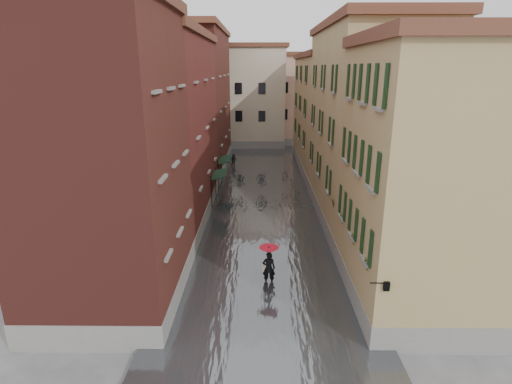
{
  "coord_description": "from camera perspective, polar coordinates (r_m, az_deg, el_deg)",
  "views": [
    {
      "loc": [
        -0.28,
        -18.9,
        10.62
      ],
      "look_at": [
        -0.51,
        5.35,
        3.0
      ],
      "focal_mm": 28.0,
      "sensor_mm": 36.0,
      "label": 1
    }
  ],
  "objects": [
    {
      "name": "building_right_far",
      "position": [
        43.78,
        10.29,
        10.79
      ],
      "size": [
        6.0,
        16.0,
        11.5
      ],
      "primitive_type": "cube",
      "color": "#9F8952",
      "rests_on": "ground"
    },
    {
      "name": "building_left_mid",
      "position": [
        29.02,
        -13.0,
        8.35
      ],
      "size": [
        6.0,
        14.0,
        12.5
      ],
      "primitive_type": "cube",
      "color": "#561E1B",
      "rests_on": "ground"
    },
    {
      "name": "ground",
      "position": [
        21.68,
        1.24,
        -11.89
      ],
      "size": [
        120.0,
        120.0,
        0.0
      ],
      "primitive_type": "plane",
      "color": "#515153",
      "rests_on": "ground"
    },
    {
      "name": "awning_near",
      "position": [
        31.63,
        -5.3,
        2.43
      ],
      "size": [
        1.09,
        3.02,
        2.8
      ],
      "color": "#15301E",
      "rests_on": "ground"
    },
    {
      "name": "building_left_far",
      "position": [
        43.57,
        -8.54,
        12.49
      ],
      "size": [
        6.0,
        16.0,
        14.0
      ],
      "primitive_type": "cube",
      "color": "maroon",
      "rests_on": "ground"
    },
    {
      "name": "window_planters",
      "position": [
        19.81,
        13.37,
        -4.08
      ],
      "size": [
        0.59,
        8.32,
        0.84
      ],
      "color": "brown",
      "rests_on": "ground"
    },
    {
      "name": "pedestrian_far",
      "position": [
        44.15,
        -3.19,
        4.5
      ],
      "size": [
        0.77,
        0.62,
        1.5
      ],
      "primitive_type": "imported",
      "rotation": [
        0.0,
        0.0,
        -0.07
      ],
      "color": "black",
      "rests_on": "ground"
    },
    {
      "name": "awning_far",
      "position": [
        36.69,
        -4.5,
        4.56
      ],
      "size": [
        1.09,
        3.24,
        2.8
      ],
      "color": "#15301E",
      "rests_on": "ground"
    },
    {
      "name": "pedestrian_main",
      "position": [
        20.34,
        1.84,
        -9.95
      ],
      "size": [
        1.01,
        1.01,
        2.06
      ],
      "color": "black",
      "rests_on": "ground"
    },
    {
      "name": "building_end_pink",
      "position": [
        59.41,
        6.77,
        12.87
      ],
      "size": [
        10.0,
        9.0,
        12.0
      ],
      "primitive_type": "cube",
      "color": "tan",
      "rests_on": "ground"
    },
    {
      "name": "building_right_mid",
      "position": [
        29.12,
        15.19,
        8.71
      ],
      "size": [
        6.0,
        14.0,
        13.0
      ],
      "primitive_type": "cube",
      "color": "tan",
      "rests_on": "ground"
    },
    {
      "name": "building_right_near",
      "position": [
        19.03,
        23.01,
        1.2
      ],
      "size": [
        6.0,
        8.0,
        11.5
      ],
      "primitive_type": "cube",
      "color": "#9F8952",
      "rests_on": "ground"
    },
    {
      "name": "wall_lantern",
      "position": [
        15.67,
        18.02,
        -12.57
      ],
      "size": [
        0.71,
        0.22,
        0.35
      ],
      "color": "black",
      "rests_on": "ground"
    },
    {
      "name": "building_left_near",
      "position": [
        18.64,
        -20.64,
        3.55
      ],
      "size": [
        6.0,
        8.0,
        13.0
      ],
      "primitive_type": "cube",
      "color": "maroon",
      "rests_on": "ground"
    },
    {
      "name": "building_end_cream",
      "position": [
        57.11,
        -2.26,
        13.3
      ],
      "size": [
        12.0,
        9.0,
        13.0
      ],
      "primitive_type": "cube",
      "color": "beige",
      "rests_on": "ground"
    },
    {
      "name": "floodwater",
      "position": [
        33.59,
        0.99,
        -0.81
      ],
      "size": [
        10.0,
        60.0,
        0.2
      ],
      "primitive_type": "cube",
      "color": "#4E5156",
      "rests_on": "ground"
    }
  ]
}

